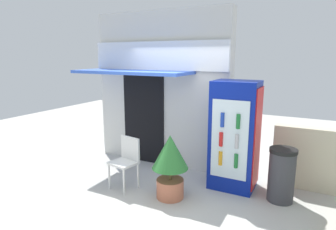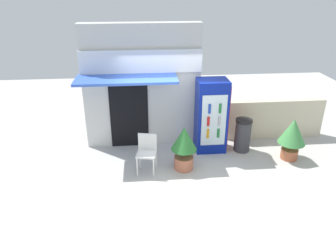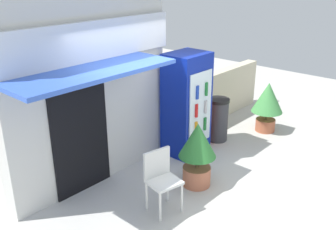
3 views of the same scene
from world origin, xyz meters
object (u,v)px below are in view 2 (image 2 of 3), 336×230
Objects in this scene: trash_bin at (243,135)px; drink_cooler at (211,116)px; potted_plant_near_shop at (184,144)px; plastic_chair at (147,150)px; potted_plant_curbside at (292,135)px.

drink_cooler is at bearing 169.85° from trash_bin.
drink_cooler reaches higher than potted_plant_near_shop.
drink_cooler is 2.16× the size of trash_bin.
trash_bin is at bearing 16.52° from plastic_chair.
drink_cooler is at bearing 160.61° from potted_plant_curbside.
trash_bin is at bearing 24.03° from potted_plant_near_shop.
trash_bin is at bearing -10.15° from drink_cooler.
drink_cooler is 2.02m from potted_plant_curbside.
potted_plant_near_shop is 1.00× the size of potted_plant_curbside.
potted_plant_near_shop reaches higher than plastic_chair.
drink_cooler is 1.78× the size of potted_plant_near_shop.
plastic_chair is 3.58m from potted_plant_curbside.
potted_plant_near_shop is at bearing 0.74° from plastic_chair.
drink_cooler is 2.09× the size of plastic_chair.
plastic_chair is at bearing -176.38° from potted_plant_curbside.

